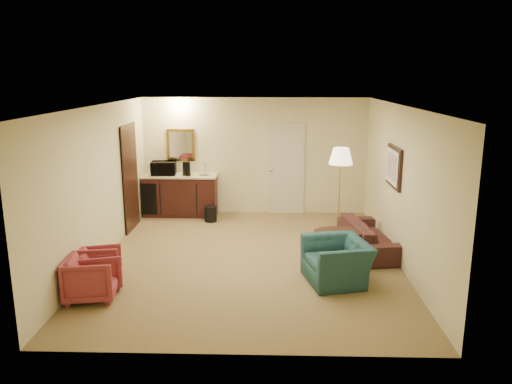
# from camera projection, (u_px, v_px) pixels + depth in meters

# --- Properties ---
(ground) EXTENTS (6.00, 6.00, 0.00)m
(ground) POSITION_uv_depth(u_px,v_px,m) (249.00, 259.00, 8.56)
(ground) COLOR olive
(ground) RESTS_ON ground
(room_walls) EXTENTS (5.02, 6.01, 2.61)m
(room_walls) POSITION_uv_depth(u_px,v_px,m) (245.00, 153.00, 8.91)
(room_walls) COLOR beige
(room_walls) RESTS_ON ground
(wetbar_cabinet) EXTENTS (1.64, 0.58, 0.92)m
(wetbar_cabinet) POSITION_uv_depth(u_px,v_px,m) (181.00, 195.00, 11.14)
(wetbar_cabinet) COLOR #321510
(wetbar_cabinet) RESTS_ON ground
(sofa) EXTENTS (0.79, 1.88, 0.71)m
(sofa) POSITION_uv_depth(u_px,v_px,m) (370.00, 231.00, 8.91)
(sofa) COLOR black
(sofa) RESTS_ON ground
(teal_armchair) EXTENTS (0.86, 1.12, 0.87)m
(teal_armchair) POSITION_uv_depth(u_px,v_px,m) (337.00, 254.00, 7.54)
(teal_armchair) COLOR #1D434A
(teal_armchair) RESTS_ON ground
(rose_chair_near) EXTENTS (0.73, 0.75, 0.63)m
(rose_chair_near) POSITION_uv_depth(u_px,v_px,m) (101.00, 267.00, 7.38)
(rose_chair_near) COLOR #9B3349
(rose_chair_near) RESTS_ON ground
(rose_chair_far) EXTENTS (0.73, 0.77, 0.70)m
(rose_chair_far) POSITION_uv_depth(u_px,v_px,m) (91.00, 275.00, 6.98)
(rose_chair_far) COLOR #9B3349
(rose_chair_far) RESTS_ON ground
(coffee_table) EXTENTS (0.87, 0.59, 0.50)m
(coffee_table) POSITION_uv_depth(u_px,v_px,m) (339.00, 245.00, 8.52)
(coffee_table) COLOR black
(coffee_table) RESTS_ON ground
(floor_lamp) EXTENTS (0.59, 0.59, 1.74)m
(floor_lamp) POSITION_uv_depth(u_px,v_px,m) (340.00, 192.00, 9.67)
(floor_lamp) COLOR gold
(floor_lamp) RESTS_ON ground
(waste_bin) EXTENTS (0.32, 0.32, 0.33)m
(waste_bin) POSITION_uv_depth(u_px,v_px,m) (211.00, 214.00, 10.71)
(waste_bin) COLOR black
(waste_bin) RESTS_ON ground
(microwave) EXTENTS (0.56, 0.34, 0.36)m
(microwave) POSITION_uv_depth(u_px,v_px,m) (163.00, 167.00, 11.01)
(microwave) COLOR black
(microwave) RESTS_ON wetbar_cabinet
(coffee_maker) EXTENTS (0.18, 0.18, 0.31)m
(coffee_maker) POSITION_uv_depth(u_px,v_px,m) (187.00, 169.00, 10.92)
(coffee_maker) COLOR black
(coffee_maker) RESTS_ON wetbar_cabinet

